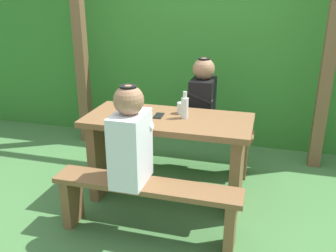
% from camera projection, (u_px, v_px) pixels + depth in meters
% --- Properties ---
extents(ground_plane, '(12.00, 12.00, 0.00)m').
position_uv_depth(ground_plane, '(168.00, 196.00, 3.32)').
color(ground_plane, '#42753E').
extents(hedge_backdrop, '(6.40, 0.99, 1.91)m').
position_uv_depth(hedge_backdrop, '(207.00, 57.00, 4.66)').
color(hedge_backdrop, '#32792A').
rests_on(hedge_backdrop, ground_plane).
extents(pergola_post_left, '(0.12, 0.12, 2.13)m').
position_uv_depth(pergola_post_left, '(81.00, 54.00, 4.21)').
color(pergola_post_left, brown).
rests_on(pergola_post_left, ground_plane).
extents(pergola_post_right, '(0.12, 0.12, 2.13)m').
position_uv_depth(pergola_post_right, '(328.00, 66.00, 3.55)').
color(pergola_post_right, brown).
rests_on(pergola_post_right, ground_plane).
extents(picnic_table, '(1.40, 0.64, 0.75)m').
position_uv_depth(picnic_table, '(168.00, 144.00, 3.14)').
color(picnic_table, brown).
rests_on(picnic_table, ground_plane).
extents(bench_near, '(1.40, 0.24, 0.45)m').
position_uv_depth(bench_near, '(147.00, 198.00, 2.68)').
color(bench_near, brown).
rests_on(bench_near, ground_plane).
extents(bench_far, '(1.40, 0.24, 0.45)m').
position_uv_depth(bench_far, '(183.00, 139.00, 3.74)').
color(bench_far, brown).
rests_on(bench_far, ground_plane).
extents(person_white_shirt, '(0.25, 0.35, 0.72)m').
position_uv_depth(person_white_shirt, '(130.00, 139.00, 2.55)').
color(person_white_shirt, silver).
rests_on(person_white_shirt, bench_near).
extents(person_black_coat, '(0.25, 0.35, 0.72)m').
position_uv_depth(person_black_coat, '(203.00, 98.00, 3.53)').
color(person_black_coat, black).
rests_on(person_black_coat, bench_far).
extents(drinking_glass, '(0.07, 0.07, 0.10)m').
position_uv_depth(drinking_glass, '(181.00, 108.00, 3.15)').
color(drinking_glass, silver).
rests_on(drinking_glass, picnic_table).
extents(bottle_left, '(0.06, 0.06, 0.23)m').
position_uv_depth(bottle_left, '(185.00, 107.00, 3.02)').
color(bottle_left, silver).
rests_on(bottle_left, picnic_table).
extents(bottle_right, '(0.06, 0.06, 0.21)m').
position_uv_depth(bottle_right, '(135.00, 103.00, 3.16)').
color(bottle_right, silver).
rests_on(bottle_right, picnic_table).
extents(cell_phone, '(0.08, 0.14, 0.01)m').
position_uv_depth(cell_phone, '(159.00, 116.00, 3.09)').
color(cell_phone, black).
rests_on(cell_phone, picnic_table).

